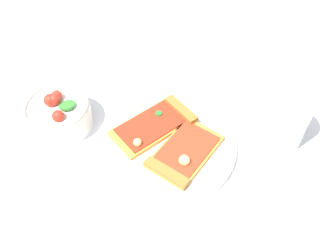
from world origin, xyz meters
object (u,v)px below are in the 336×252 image
object	(u,v)px
pizza_slice_far	(158,124)
salad_bowl	(58,114)
soda_glass	(286,119)
pizza_slice_near	(183,155)
plate	(166,144)

from	to	relation	value
pizza_slice_far	salad_bowl	world-z (taller)	salad_bowl
soda_glass	pizza_slice_near	bearing A→B (deg)	164.87
pizza_slice_far	soda_glass	size ratio (longest dim) A/B	1.45
pizza_slice_near	salad_bowl	world-z (taller)	salad_bowl
pizza_slice_far	soda_glass	world-z (taller)	soda_glass
plate	pizza_slice_near	xyz separation A→B (m)	(0.01, -0.05, 0.01)
plate	soda_glass	size ratio (longest dim) A/B	2.37
pizza_slice_near	salad_bowl	distance (m)	0.26
plate	pizza_slice_near	distance (m)	0.05
pizza_slice_far	salad_bowl	distance (m)	0.20
pizza_slice_near	soda_glass	bearing A→B (deg)	-15.13
salad_bowl	soda_glass	world-z (taller)	soda_glass
soda_glass	salad_bowl	bearing A→B (deg)	143.66
pizza_slice_near	pizza_slice_far	xyz separation A→B (m)	(0.00, 0.09, -0.00)
salad_bowl	plate	bearing A→B (deg)	-46.60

